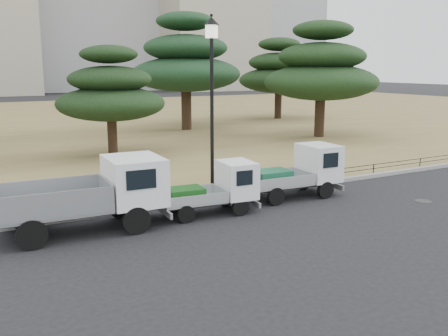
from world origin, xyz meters
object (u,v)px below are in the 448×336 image
truck_large (92,192)px  tarp_pile (27,207)px  truck_kei_rear (299,171)px  street_lamp (212,77)px  truck_kei_front (215,189)px

truck_large → tarp_pile: size_ratio=3.02×
truck_large → truck_kei_rear: (7.79, 0.29, -0.23)m
tarp_pile → street_lamp: bearing=-0.1°
truck_kei_rear → tarp_pile: truck_kei_rear is taller
truck_kei_front → tarp_pile: bearing=167.4°
truck_kei_front → street_lamp: 4.08m
truck_large → street_lamp: 6.04m
truck_large → truck_kei_front: bearing=0.1°
truck_kei_front → street_lamp: size_ratio=0.52×
street_lamp → tarp_pile: (-6.46, 0.01, -3.87)m
truck_large → truck_kei_front: truck_large is taller
truck_large → truck_kei_rear: 7.80m
truck_kei_rear → tarp_pile: bearing=174.8°
truck_large → street_lamp: bearing=20.7°
truck_large → truck_kei_front: size_ratio=1.50×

